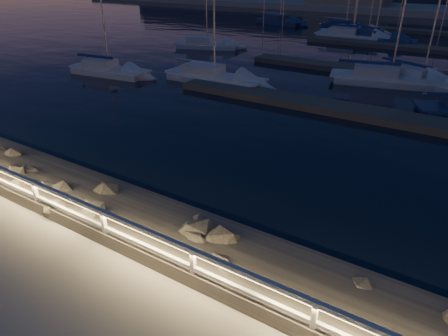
{
  "coord_description": "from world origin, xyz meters",
  "views": [
    {
      "loc": [
        5.56,
        -5.79,
        6.89
      ],
      "look_at": [
        -0.69,
        4.0,
        0.96
      ],
      "focal_mm": 32.0,
      "sensor_mm": 36.0,
      "label": 1
    }
  ],
  "objects": [
    {
      "name": "sailboat_f",
      "position": [
        0.3,
        23.63,
        -0.15
      ],
      "size": [
        8.38,
        4.23,
        13.76
      ],
      "rotation": [
        0.0,
        0.0,
        0.24
      ],
      "color": "silver",
      "rests_on": "ground"
    },
    {
      "name": "sailboat_i",
      "position": [
        -19.85,
        48.44,
        -0.15
      ],
      "size": [
        7.6,
        3.6,
        12.56
      ],
      "rotation": [
        0.0,
        0.0,
        -0.2
      ],
      "color": "navy",
      "rests_on": "ground"
    },
    {
      "name": "sailboat_m",
      "position": [
        -10.51,
        48.42,
        -0.18
      ],
      "size": [
        6.8,
        3.12,
        11.25
      ],
      "rotation": [
        0.0,
        0.0,
        -0.19
      ],
      "color": "navy",
      "rests_on": "ground"
    },
    {
      "name": "sailboat_j",
      "position": [
        -7.4,
        40.76,
        -0.14
      ],
      "size": [
        8.29,
        2.62,
        14.03
      ],
      "rotation": [
        0.0,
        0.0,
        0.01
      ],
      "color": "silver",
      "rests_on": "ground"
    },
    {
      "name": "riprap",
      "position": [
        -0.6,
        1.96,
        -0.31
      ],
      "size": [
        37.94,
        1.71,
        1.1
      ],
      "color": "#6A645A",
      "rests_on": "ground"
    },
    {
      "name": "ground",
      "position": [
        0.0,
        0.0,
        0.0
      ],
      "size": [
        400.0,
        400.0,
        0.0
      ],
      "primitive_type": "plane",
      "color": "#9D978E",
      "rests_on": "ground"
    },
    {
      "name": "sailboat_e",
      "position": [
        -18.17,
        27.94,
        -0.19
      ],
      "size": [
        6.59,
        4.07,
        10.97
      ],
      "rotation": [
        0.0,
        0.0,
        0.39
      ],
      "color": "silver",
      "rests_on": "ground"
    },
    {
      "name": "guard_rail",
      "position": [
        -0.07,
        -0.0,
        0.77
      ],
      "size": [
        44.11,
        0.12,
        1.06
      ],
      "color": "silver",
      "rests_on": "ground"
    },
    {
      "name": "floating_docks",
      "position": [
        0.0,
        32.5,
        -0.4
      ],
      "size": [
        22.0,
        36.0,
        0.4
      ],
      "color": "#5C564D",
      "rests_on": "ground"
    },
    {
      "name": "sailboat_k",
      "position": [
        -5.06,
        41.09,
        -0.16
      ],
      "size": [
        8.72,
        4.6,
        14.27
      ],
      "rotation": [
        0.0,
        0.0,
        -0.27
      ],
      "color": "navy",
      "rests_on": "ground"
    },
    {
      "name": "sailboat_b",
      "position": [
        -10.33,
        17.58,
        -0.17
      ],
      "size": [
        7.54,
        2.48,
        12.73
      ],
      "rotation": [
        0.0,
        0.0,
        0.02
      ],
      "color": "silver",
      "rests_on": "ground"
    },
    {
      "name": "harbor_water",
      "position": [
        0.0,
        31.22,
        -0.97
      ],
      "size": [
        400.0,
        440.0,
        0.6
      ],
      "color": "black",
      "rests_on": "ground"
    },
    {
      "name": "sailboat_n",
      "position": [
        -8.47,
        44.29,
        -0.18
      ],
      "size": [
        7.47,
        4.91,
        12.47
      ],
      "rotation": [
        0.0,
        0.0,
        0.44
      ],
      "color": "silver",
      "rests_on": "ground"
    },
    {
      "name": "sailboat_g",
      "position": [
        2.2,
        24.97,
        -0.19
      ],
      "size": [
        7.74,
        4.97,
        12.83
      ],
      "rotation": [
        0.0,
        0.0,
        -0.42
      ],
      "color": "silver",
      "rests_on": "ground"
    },
    {
      "name": "sailboat_a",
      "position": [
        -18.23,
        15.07,
        -0.18
      ],
      "size": [
        6.74,
        2.76,
        11.22
      ],
      "rotation": [
        0.0,
        0.0,
        0.12
      ],
      "color": "silver",
      "rests_on": "ground"
    }
  ]
}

